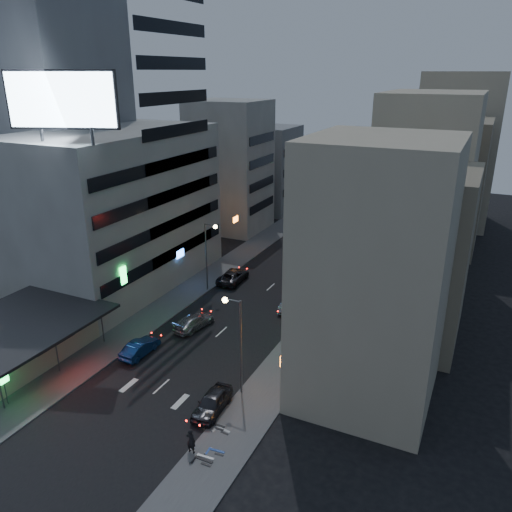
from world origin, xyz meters
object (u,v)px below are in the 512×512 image
Objects in this scene: road_car_silver at (194,322)px; person at (191,441)px; road_car_blue at (140,348)px; scooter_silver_a at (215,451)px; scooter_blue at (225,445)px; scooter_silver_b at (231,425)px; parked_car_right_far at (311,277)px; scooter_black_a at (214,454)px; parked_car_right_mid at (293,302)px; parked_car_right_near at (212,403)px; parked_car_left at (233,276)px; scooter_black_b at (226,420)px.

road_car_silver is 17.52m from person.
road_car_blue reaches higher than road_car_silver.
scooter_silver_a is (1.70, 0.17, -0.36)m from person.
scooter_blue is (2.05, 0.99, -0.39)m from person.
scooter_silver_b is at bearing 141.11° from road_car_silver.
scooter_blue is at bearing -77.99° from parked_car_right_far.
scooter_blue is at bearing 138.55° from road_car_silver.
road_car_blue reaches higher than scooter_black_a.
parked_car_right_mid is 1.16× the size of road_car_blue.
scooter_blue is at bearing 149.97° from road_car_blue.
parked_car_right_mid is 23.28m from scooter_silver_a.
parked_car_right_far is 23.81m from road_car_blue.
scooter_black_a is at bearing -82.26° from parked_car_right_mid.
parked_car_right_far reaches higher than scooter_silver_b.
parked_car_right_near reaches higher than scooter_blue.
parked_car_right_mid is 2.85× the size of scooter_silver_b.
parked_car_right_far is at bearing 3.98° from scooter_blue.
person is 2.31m from scooter_blue.
parked_car_left is 2.89× the size of person.
parked_car_right_mid is at bearing -81.78° from parked_car_right_far.
road_car_blue is at bearing 64.19° from scooter_black_b.
parked_car_right_near is 4.60m from scooter_blue.
person is 1.84m from scooter_black_a.
parked_car_left is at bearing -71.20° from road_car_silver.
scooter_black_b is (10.03, -11.73, 0.01)m from road_car_silver.
scooter_silver_b is (-0.38, 3.05, -0.08)m from scooter_black_a.
parked_car_right_far is 1.04× the size of road_car_blue.
scooter_black_a is at bearing -62.66° from parked_car_right_near.
scooter_black_a is 1.03× the size of scooter_black_b.
road_car_silver is 18.64m from scooter_black_a.
parked_car_right_near is 5.37m from scooter_black_a.
person is 1.00× the size of scooter_silver_a.
parked_car_right_near is 18.75m from parked_car_right_mid.
parked_car_right_mid is 1.03× the size of road_car_silver.
road_car_silver is at bearing 95.46° from parked_car_left.
road_car_blue is at bearing -37.37° from person.
road_car_blue is 2.39× the size of scooter_blue.
road_car_blue is at bearing 54.84° from scooter_blue.
scooter_black_a is at bearing 111.87° from parked_car_left.
parked_car_right_far is 30.24m from scooter_blue.
road_car_blue is at bearing 71.51° from scooter_silver_b.
parked_car_right_mid reaches higher than parked_car_right_near.
person is 3.27m from scooter_silver_b.
parked_car_right_near is at bearing 54.99° from scooter_black_b.
road_car_blue is at bearing 87.03° from parked_car_left.
road_car_silver is 2.50× the size of scooter_black_b.
scooter_blue is (12.91, -7.61, -0.04)m from road_car_blue.
parked_car_left is 2.72× the size of scooter_black_a.
person is (9.16, -14.94, 0.36)m from road_car_silver.
parked_car_right_far is 0.92× the size of road_car_silver.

